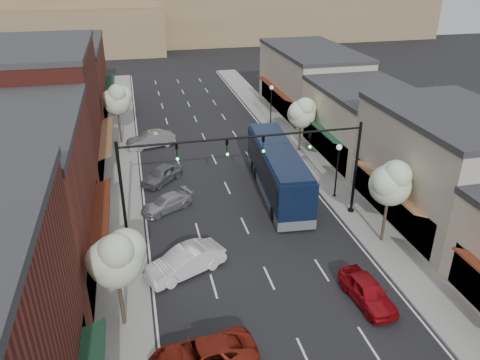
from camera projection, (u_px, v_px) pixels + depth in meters
ground at (279, 300)px, 25.68m from camera, size 160.00×160.00×0.00m
sidewalk_left at (121, 174)px, 40.13m from camera, size 2.80×73.00×0.15m
sidewalk_right at (306, 157)px, 43.57m from camera, size 2.80×73.00×0.15m
curb_left at (138, 173)px, 40.41m from camera, size 0.25×73.00×0.17m
curb_right at (291, 158)px, 43.28m from camera, size 0.25×73.00×0.17m
bldg_left_midnear at (5, 203)px, 25.98m from camera, size 10.14×14.10×9.40m
bldg_left_midfar at (40, 114)px, 37.91m from camera, size 10.14×14.10×10.90m
bldg_left_far at (63, 82)px, 52.47m from camera, size 10.14×18.10×8.40m
bldg_right_midnear at (446, 168)px, 32.04m from camera, size 9.14×12.10×7.90m
bldg_right_midfar at (364, 123)px, 42.86m from camera, size 9.14×12.10×6.40m
bldg_right_far at (310, 81)px, 54.91m from camera, size 9.14×16.10×7.40m
hill_far at (156, 10)px, 101.86m from camera, size 120.00×30.00×12.00m
hill_near at (26, 31)px, 87.11m from camera, size 50.00×20.00×8.00m
signal_mast_right at (325, 158)px, 31.81m from camera, size 8.22×0.46×7.00m
signal_mast_left at (159, 174)px, 29.51m from camera, size 8.22×0.46×7.00m
tree_right_near at (392, 182)px, 28.90m from camera, size 2.85×2.65×5.95m
tree_right_far at (302, 112)px, 43.11m from camera, size 2.85×2.65×5.43m
tree_left_near at (116, 257)px, 22.09m from camera, size 2.85×2.65×5.69m
tree_left_far at (117, 99)px, 44.69m from camera, size 2.85×2.65×6.13m
lamp_post_near at (338, 162)px, 35.16m from camera, size 0.44×0.44×4.44m
lamp_post_far at (271, 99)px, 50.48m from camera, size 0.44×0.44×4.44m
coach_bus at (278, 170)px, 36.43m from camera, size 3.67×12.51×3.77m
red_hatchback at (368, 291)px, 25.27m from camera, size 2.07×4.29×1.41m
parked_car_a at (202, 357)px, 21.16m from camera, size 5.24×2.84×1.40m
parked_car_b at (185, 262)px, 27.55m from camera, size 5.12×3.55×1.60m
parked_car_c at (167, 203)px, 34.45m from camera, size 4.30×3.35×1.16m
parked_car_d at (162, 174)px, 38.67m from camera, size 3.97×4.08×1.38m
parked_car_e at (151, 140)px, 45.65m from camera, size 4.89×2.63×1.53m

